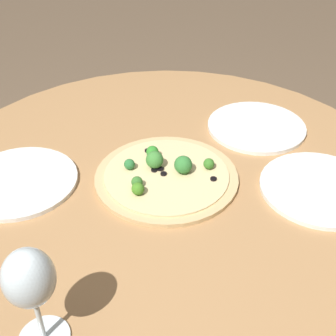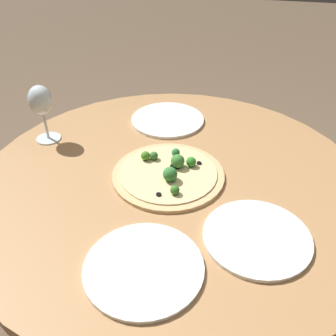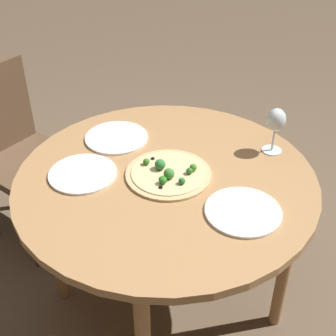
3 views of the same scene
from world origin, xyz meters
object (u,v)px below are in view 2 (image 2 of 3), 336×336
Objects in this scene: plate_side at (144,267)px; wine_glass at (41,102)px; plate_near at (168,120)px; plate_far at (257,237)px; pizza at (169,173)px.

wine_glass is at bearing 45.24° from plate_side.
plate_near and plate_far have the same top height.
pizza is at bearing -166.87° from plate_near.
wine_glass is at bearing 75.21° from pizza.
plate_near is at bearing 13.13° from pizza.
pizza is at bearing 3.39° from plate_side.
plate_side is (-0.14, 0.23, 0.00)m from plate_far.
wine_glass is at bearing 66.05° from plate_far.
plate_side is at bearing 121.47° from plate_far.
plate_near is 0.59m from plate_far.
wine_glass is 0.73× the size of plate_near.
plate_near is (0.31, 0.07, -0.01)m from pizza.
wine_glass is 0.42m from plate_near.
pizza is 1.23× the size of plate_side.
pizza is 0.33m from plate_side.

